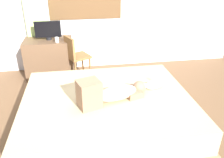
{
  "coord_description": "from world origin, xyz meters",
  "views": [
    {
      "loc": [
        -0.25,
        -2.46,
        2.04
      ],
      "look_at": [
        0.2,
        0.37,
        0.61
      ],
      "focal_mm": 37.4,
      "sensor_mm": 36.0,
      "label": 1
    }
  ],
  "objects_px": {
    "person_lying": "(110,93)",
    "desk": "(50,58)",
    "cat": "(153,85)",
    "chair_by_desk": "(75,55)",
    "tv_monitor": "(48,30)",
    "cup": "(57,40)",
    "bed": "(107,111)"
  },
  "relations": [
    {
      "from": "tv_monitor",
      "to": "chair_by_desk",
      "type": "relative_size",
      "value": 0.56
    },
    {
      "from": "bed",
      "to": "desk",
      "type": "distance_m",
      "value": 2.0
    },
    {
      "from": "cup",
      "to": "chair_by_desk",
      "type": "bearing_deg",
      "value": -14.14
    },
    {
      "from": "person_lying",
      "to": "tv_monitor",
      "type": "relative_size",
      "value": 1.94
    },
    {
      "from": "chair_by_desk",
      "to": "cup",
      "type": "bearing_deg",
      "value": 165.86
    },
    {
      "from": "bed",
      "to": "chair_by_desk",
      "type": "relative_size",
      "value": 2.63
    },
    {
      "from": "person_lying",
      "to": "tv_monitor",
      "type": "bearing_deg",
      "value": 115.01
    },
    {
      "from": "tv_monitor",
      "to": "chair_by_desk",
      "type": "xyz_separation_m",
      "value": [
        0.47,
        -0.27,
        -0.41
      ]
    },
    {
      "from": "tv_monitor",
      "to": "cat",
      "type": "bearing_deg",
      "value": -48.17
    },
    {
      "from": "person_lying",
      "to": "chair_by_desk",
      "type": "height_order",
      "value": "chair_by_desk"
    },
    {
      "from": "cat",
      "to": "chair_by_desk",
      "type": "bearing_deg",
      "value": 126.34
    },
    {
      "from": "bed",
      "to": "tv_monitor",
      "type": "height_order",
      "value": "tv_monitor"
    },
    {
      "from": "cat",
      "to": "tv_monitor",
      "type": "distance_m",
      "value": 2.31
    },
    {
      "from": "cat",
      "to": "tv_monitor",
      "type": "xyz_separation_m",
      "value": [
        -1.52,
        1.69,
        0.39
      ]
    },
    {
      "from": "person_lying",
      "to": "desk",
      "type": "bearing_deg",
      "value": 115.75
    },
    {
      "from": "bed",
      "to": "cat",
      "type": "height_order",
      "value": "cat"
    },
    {
      "from": "tv_monitor",
      "to": "person_lying",
      "type": "bearing_deg",
      "value": -64.99
    },
    {
      "from": "tv_monitor",
      "to": "cup",
      "type": "bearing_deg",
      "value": -49.82
    },
    {
      "from": "bed",
      "to": "desk",
      "type": "bearing_deg",
      "value": 116.43
    },
    {
      "from": "bed",
      "to": "desk",
      "type": "relative_size",
      "value": 2.51
    },
    {
      "from": "tv_monitor",
      "to": "cup",
      "type": "height_order",
      "value": "tv_monitor"
    },
    {
      "from": "desk",
      "to": "cup",
      "type": "distance_m",
      "value": 0.5
    },
    {
      "from": "desk",
      "to": "tv_monitor",
      "type": "bearing_deg",
      "value": -0.0
    },
    {
      "from": "cat",
      "to": "desk",
      "type": "relative_size",
      "value": 0.39
    },
    {
      "from": "person_lying",
      "to": "chair_by_desk",
      "type": "bearing_deg",
      "value": 104.42
    },
    {
      "from": "tv_monitor",
      "to": "chair_by_desk",
      "type": "distance_m",
      "value": 0.68
    },
    {
      "from": "person_lying",
      "to": "cup",
      "type": "bearing_deg",
      "value": 113.0
    },
    {
      "from": "cat",
      "to": "person_lying",
      "type": "bearing_deg",
      "value": -161.86
    },
    {
      "from": "chair_by_desk",
      "to": "desk",
      "type": "bearing_deg",
      "value": 151.7
    },
    {
      "from": "person_lying",
      "to": "desk",
      "type": "height_order",
      "value": "person_lying"
    },
    {
      "from": "cat",
      "to": "cup",
      "type": "bearing_deg",
      "value": 132.03
    },
    {
      "from": "cat",
      "to": "cup",
      "type": "xyz_separation_m",
      "value": [
        -1.35,
        1.5,
        0.26
      ]
    }
  ]
}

